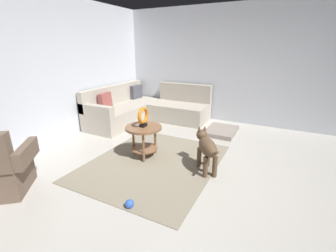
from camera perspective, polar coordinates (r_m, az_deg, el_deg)
ground_plane at (r=3.41m, az=5.72°, el=-13.35°), size 6.00×6.00×0.10m
wall_back at (r=4.80m, az=-29.16°, el=11.69°), size 6.00×0.12×2.70m
wall_right at (r=5.74m, az=17.38°, el=14.04°), size 0.12×6.00×2.70m
area_rug at (r=3.76m, az=-3.47°, el=-8.99°), size 2.30×1.90×0.01m
sectional_couch at (r=5.77m, az=-5.69°, el=4.10°), size 2.20×2.25×0.88m
side_table at (r=3.81m, az=-6.04°, el=-1.87°), size 0.60×0.60×0.54m
torus_sculpture at (r=3.72m, az=-6.20°, el=2.38°), size 0.28×0.08×0.33m
dog_bed_mat at (r=5.11m, az=13.11°, el=-1.21°), size 0.80×0.60×0.09m
dog at (r=3.43m, az=9.56°, el=-5.24°), size 0.72×0.54×0.63m
dog_toy_ball at (r=2.84m, az=-9.56°, el=-18.55°), size 0.10×0.10×0.10m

